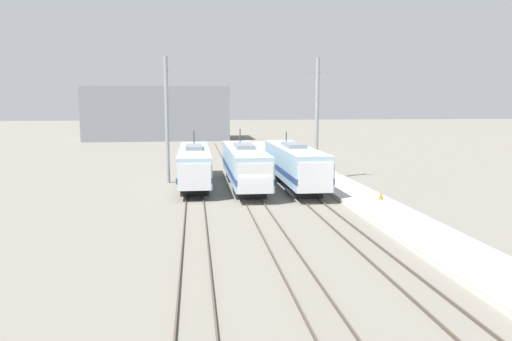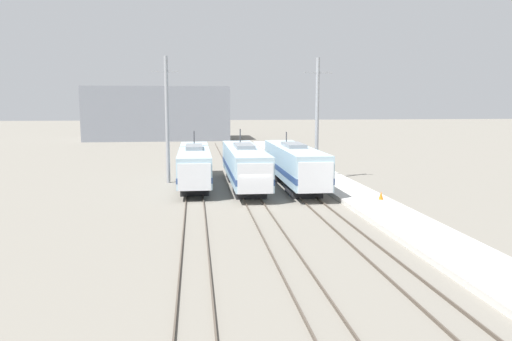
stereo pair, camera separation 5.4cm
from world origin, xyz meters
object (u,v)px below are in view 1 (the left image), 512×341
locomotive_far_left (194,165)px  catenary_tower_left (167,118)px  locomotive_center (244,165)px  catenary_tower_right (317,118)px  locomotive_far_right (294,165)px  traffic_cone (381,195)px

locomotive_far_left → catenary_tower_left: 5.60m
locomotive_center → catenary_tower_right: 9.83m
locomotive_far_left → catenary_tower_right: bearing=9.4°
catenary_tower_left → locomotive_center: bearing=-27.3°
locomotive_far_left → locomotive_center: (4.74, -1.72, 0.10)m
locomotive_far_left → locomotive_far_right: (9.49, -2.24, 0.13)m
locomotive_far_right → traffic_cone: locomotive_far_right is taller
locomotive_far_left → locomotive_far_right: locomotive_far_left is taller
catenary_tower_right → locomotive_far_right: bearing=-126.4°
catenary_tower_right → traffic_cone: bearing=-81.0°
locomotive_center → catenary_tower_left: 9.38m
locomotive_far_right → traffic_cone: (5.27, -8.75, -1.46)m
catenary_tower_left → locomotive_far_right: bearing=-19.7°
locomotive_far_left → catenary_tower_left: size_ratio=1.43×
locomotive_far_left → locomotive_far_right: bearing=-13.3°
catenary_tower_right → locomotive_center: bearing=-154.4°
locomotive_far_left → catenary_tower_right: 13.61m
locomotive_far_left → locomotive_far_right: 9.75m
locomotive_center → locomotive_far_right: bearing=-6.3°
locomotive_far_left → catenary_tower_left: (-2.64, 2.09, 4.47)m
locomotive_far_right → catenary_tower_right: catenary_tower_right is taller
catenary_tower_left → catenary_tower_right: same height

